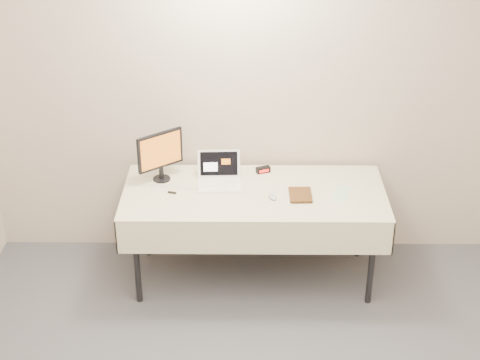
{
  "coord_description": "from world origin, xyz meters",
  "views": [
    {
      "loc": [
        -0.06,
        -2.47,
        3.29
      ],
      "look_at": [
        -0.1,
        1.99,
        0.86
      ],
      "focal_mm": 55.0,
      "sensor_mm": 36.0,
      "label": 1
    }
  ],
  "objects_px": {
    "laptop": "(219,176)",
    "book": "(290,183)",
    "monitor": "(160,153)",
    "table": "(254,199)"
  },
  "relations": [
    {
      "from": "laptop",
      "to": "book",
      "type": "height_order",
      "value": "book"
    },
    {
      "from": "laptop",
      "to": "monitor",
      "type": "xyz_separation_m",
      "value": [
        -0.42,
        0.04,
        0.17
      ]
    },
    {
      "from": "table",
      "to": "laptop",
      "type": "xyz_separation_m",
      "value": [
        -0.25,
        0.13,
        0.11
      ]
    },
    {
      "from": "table",
      "to": "book",
      "type": "height_order",
      "value": "book"
    },
    {
      "from": "laptop",
      "to": "book",
      "type": "xyz_separation_m",
      "value": [
        0.5,
        -0.2,
        0.05
      ]
    },
    {
      "from": "laptop",
      "to": "book",
      "type": "bearing_deg",
      "value": -24.18
    },
    {
      "from": "monitor",
      "to": "book",
      "type": "height_order",
      "value": "monitor"
    },
    {
      "from": "book",
      "to": "monitor",
      "type": "bearing_deg",
      "value": 164.96
    },
    {
      "from": "laptop",
      "to": "book",
      "type": "distance_m",
      "value": 0.54
    },
    {
      "from": "table",
      "to": "monitor",
      "type": "relative_size",
      "value": 4.99
    }
  ]
}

